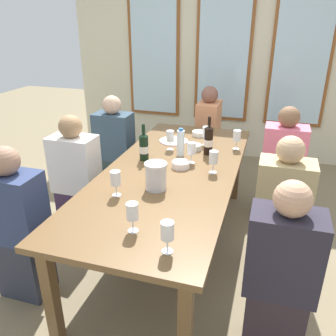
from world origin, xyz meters
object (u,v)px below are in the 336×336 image
object	(u,v)px
white_plate_0	(174,141)
wine_bottle_1	(208,140)
tasting_bowl_0	(194,147)
wine_glass_1	(116,179)
wine_glass_2	(206,132)
wine_bottle_0	(144,147)
wine_glass_5	(237,137)
tasting_bowl_2	(181,164)
seated_person_2	(115,151)
seated_person_6	(208,136)
water_bottle	(181,143)
seated_person_5	(281,213)
seated_person_0	(18,228)
wine_glass_3	(167,232)
wine_glass_6	(192,149)
seated_person_4	(77,181)
wine_glass_4	(170,137)
wine_glass_7	(132,212)
seated_person_3	(282,168)
wine_glass_0	(214,158)
dining_table	(171,178)
metal_pitcher	(156,176)
seated_person_1	(280,278)
tasting_bowl_1	(199,133)

from	to	relation	value
white_plate_0	wine_bottle_1	xyz separation A→B (m)	(0.37, -0.23, 0.12)
tasting_bowl_0	wine_glass_1	world-z (taller)	wine_glass_1
wine_bottle_1	wine_glass_2	world-z (taller)	wine_bottle_1
wine_bottle_0	wine_glass_5	distance (m)	0.84
tasting_bowl_2	seated_person_2	xyz separation A→B (m)	(-0.90, 0.69, -0.24)
wine_bottle_1	seated_person_6	bearing A→B (deg)	100.58
water_bottle	seated_person_5	size ratio (longest dim) A/B	0.22
tasting_bowl_2	seated_person_0	xyz separation A→B (m)	(-0.90, -0.83, -0.24)
wine_glass_3	wine_glass_6	size ratio (longest dim) A/B	1.00
wine_glass_1	seated_person_2	world-z (taller)	seated_person_2
wine_bottle_1	seated_person_4	distance (m)	1.18
tasting_bowl_0	tasting_bowl_2	xyz separation A→B (m)	(-0.01, -0.41, -0.00)
wine_glass_4	wine_glass_7	world-z (taller)	same
white_plate_0	wine_glass_3	size ratio (longest dim) A/B	1.55
seated_person_3	wine_glass_5	bearing A→B (deg)	-154.78
wine_bottle_1	seated_person_4	bearing A→B (deg)	-157.75
tasting_bowl_2	wine_glass_0	distance (m)	0.28
wine_glass_2	wine_glass_6	distance (m)	0.45
seated_person_2	seated_person_6	distance (m)	1.14
wine_glass_2	wine_glass_7	size ratio (longest dim) A/B	1.00
dining_table	seated_person_4	xyz separation A→B (m)	(-0.84, -0.01, -0.15)
metal_pitcher	wine_bottle_1	xyz separation A→B (m)	(0.21, 0.75, 0.03)
water_bottle	wine_bottle_1	bearing A→B (deg)	24.77
wine_glass_5	dining_table	bearing A→B (deg)	-124.74
wine_glass_4	wine_glass_6	bearing A→B (deg)	-44.14
dining_table	wine_glass_6	world-z (taller)	wine_glass_6
wine_glass_3	seated_person_2	world-z (taller)	seated_person_2
dining_table	wine_glass_5	world-z (taller)	wine_glass_5
wine_glass_7	seated_person_3	world-z (taller)	seated_person_3
water_bottle	seated_person_1	size ratio (longest dim) A/B	0.22
tasting_bowl_1	wine_glass_5	distance (m)	0.49
wine_bottle_1	wine_glass_2	size ratio (longest dim) A/B	1.89
wine_glass_2	tasting_bowl_0	bearing A→B (deg)	-114.65
wine_glass_2	tasting_bowl_1	bearing A→B (deg)	114.58
wine_glass_7	seated_person_2	distance (m)	1.87
wine_bottle_0	wine_glass_6	size ratio (longest dim) A/B	1.74
wine_glass_6	seated_person_2	distance (m)	1.16
seated_person_4	tasting_bowl_2	bearing A→B (deg)	5.09
metal_pitcher	seated_person_2	distance (m)	1.41
wine_glass_6	wine_glass_5	bearing A→B (deg)	54.19
wine_glass_0	wine_glass_2	bearing A→B (deg)	106.46
wine_glass_4	seated_person_3	distance (m)	1.10
seated_person_5	wine_glass_0	bearing A→B (deg)	170.48
metal_pitcher	wine_glass_6	xyz separation A→B (m)	(0.12, 0.52, 0.02)
seated_person_1	wine_glass_3	bearing A→B (deg)	-158.19
wine_bottle_1	wine_glass_0	distance (m)	0.39
white_plate_0	seated_person_0	world-z (taller)	seated_person_0
wine_glass_1	seated_person_3	size ratio (longest dim) A/B	0.16
wine_glass_0	seated_person_3	world-z (taller)	seated_person_3
seated_person_0	wine_bottle_1	bearing A→B (deg)	48.39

